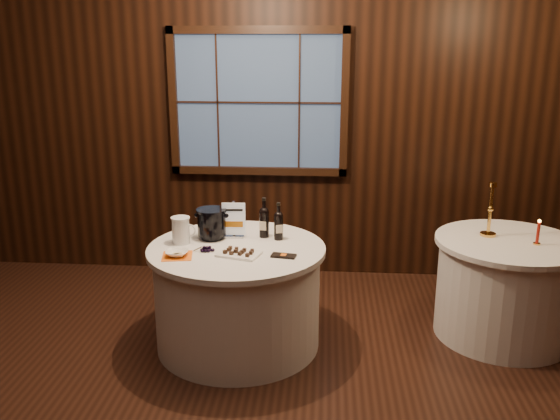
# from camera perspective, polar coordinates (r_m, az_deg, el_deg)

# --- Properties ---
(back_wall) EXTENTS (6.00, 0.10, 3.00)m
(back_wall) POSITION_cam_1_polar(r_m,az_deg,el_deg) (5.53, -2.07, 9.24)
(back_wall) COLOR black
(back_wall) RESTS_ON ground
(main_table) EXTENTS (1.28, 1.28, 0.77)m
(main_table) POSITION_cam_1_polar(r_m,az_deg,el_deg) (4.41, -4.11, -8.22)
(main_table) COLOR silver
(main_table) RESTS_ON ground
(side_table) EXTENTS (1.08, 1.08, 0.77)m
(side_table) POSITION_cam_1_polar(r_m,az_deg,el_deg) (4.84, 20.80, -7.01)
(side_table) COLOR silver
(side_table) RESTS_ON ground
(sign_stand) EXTENTS (0.17, 0.09, 0.28)m
(sign_stand) POSITION_cam_1_polar(r_m,az_deg,el_deg) (4.43, -4.46, -1.47)
(sign_stand) COLOR #B1B1B8
(sign_stand) RESTS_ON main_table
(port_bottle_left) EXTENTS (0.07, 0.08, 0.30)m
(port_bottle_left) POSITION_cam_1_polar(r_m,az_deg,el_deg) (4.42, -1.55, -0.98)
(port_bottle_left) COLOR black
(port_bottle_left) RESTS_ON main_table
(port_bottle_right) EXTENTS (0.07, 0.08, 0.28)m
(port_bottle_right) POSITION_cam_1_polar(r_m,az_deg,el_deg) (4.37, -0.14, -1.32)
(port_bottle_right) COLOR black
(port_bottle_right) RESTS_ON main_table
(ice_bucket) EXTENTS (0.22, 0.22, 0.23)m
(ice_bucket) POSITION_cam_1_polar(r_m,az_deg,el_deg) (4.41, -6.60, -1.26)
(ice_bucket) COLOR black
(ice_bucket) RESTS_ON main_table
(chocolate_plate) EXTENTS (0.32, 0.26, 0.04)m
(chocolate_plate) POSITION_cam_1_polar(r_m,az_deg,el_deg) (4.09, -3.98, -4.14)
(chocolate_plate) COLOR white
(chocolate_plate) RESTS_ON main_table
(chocolate_box) EXTENTS (0.18, 0.11, 0.01)m
(chocolate_box) POSITION_cam_1_polar(r_m,az_deg,el_deg) (4.06, 0.34, -4.42)
(chocolate_box) COLOR black
(chocolate_box) RESTS_ON main_table
(grape_bunch) EXTENTS (0.16, 0.07, 0.04)m
(grape_bunch) POSITION_cam_1_polar(r_m,az_deg,el_deg) (4.18, -7.06, -3.77)
(grape_bunch) COLOR black
(grape_bunch) RESTS_ON main_table
(glass_pitcher) EXTENTS (0.18, 0.14, 0.20)m
(glass_pitcher) POSITION_cam_1_polar(r_m,az_deg,el_deg) (4.35, -9.50, -1.92)
(glass_pitcher) COLOR white
(glass_pitcher) RESTS_ON main_table
(orange_napkin) EXTENTS (0.23, 0.23, 0.00)m
(orange_napkin) POSITION_cam_1_polar(r_m,az_deg,el_deg) (4.13, -9.86, -4.38)
(orange_napkin) COLOR orange
(orange_napkin) RESTS_ON main_table
(cracker_bowl) EXTENTS (0.16, 0.16, 0.04)m
(cracker_bowl) POSITION_cam_1_polar(r_m,az_deg,el_deg) (4.12, -9.88, -4.11)
(cracker_bowl) COLOR white
(cracker_bowl) RESTS_ON orange_napkin
(brass_candlestick) EXTENTS (0.12, 0.12, 0.41)m
(brass_candlestick) POSITION_cam_1_polar(r_m,az_deg,el_deg) (4.72, 19.53, -0.61)
(brass_candlestick) COLOR gold
(brass_candlestick) RESTS_ON side_table
(red_candle) EXTENTS (0.05, 0.05, 0.19)m
(red_candle) POSITION_cam_1_polar(r_m,az_deg,el_deg) (4.66, 23.57, -2.18)
(red_candle) COLOR gold
(red_candle) RESTS_ON side_table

